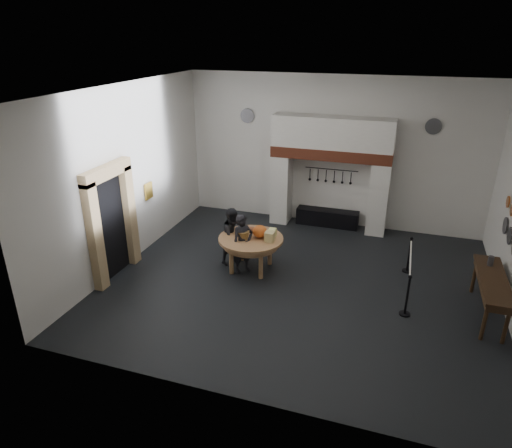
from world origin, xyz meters
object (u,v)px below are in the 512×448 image
(iron_range, at_px, (327,218))
(visitor_near, at_px, (243,244))
(visitor_far, at_px, (233,236))
(barrier_post_near, at_px, (407,296))
(barrier_post_far, at_px, (409,255))
(side_table, at_px, (493,280))
(work_table, at_px, (251,239))

(iron_range, height_order, visitor_near, visitor_near)
(visitor_far, bearing_deg, iron_range, -6.86)
(barrier_post_near, xyz_separation_m, barrier_post_far, (0.00, 2.00, 0.00))
(iron_range, xyz_separation_m, side_table, (4.10, -3.81, 0.62))
(work_table, relative_size, barrier_post_far, 1.80)
(iron_range, xyz_separation_m, barrier_post_far, (2.46, -2.33, 0.20))
(work_table, height_order, side_table, side_table)
(visitor_near, height_order, barrier_post_near, visitor_near)
(iron_range, height_order, barrier_post_near, barrier_post_near)
(iron_range, bearing_deg, visitor_near, -112.45)
(iron_range, xyz_separation_m, barrier_post_near, (2.46, -4.33, 0.20))
(visitor_far, bearing_deg, visitor_near, -111.34)
(side_table, distance_m, barrier_post_near, 1.77)
(side_table, bearing_deg, visitor_near, 177.89)
(work_table, bearing_deg, visitor_far, 157.93)
(iron_range, relative_size, visitor_near, 1.25)
(barrier_post_far, bearing_deg, iron_range, 136.57)
(visitor_far, distance_m, barrier_post_far, 4.45)
(visitor_near, bearing_deg, iron_range, 19.03)
(iron_range, relative_size, barrier_post_far, 2.11)
(work_table, bearing_deg, visitor_near, -131.14)
(barrier_post_near, bearing_deg, work_table, 166.70)
(work_table, height_order, visitor_far, visitor_far)
(work_table, bearing_deg, iron_range, 68.72)
(side_table, xyz_separation_m, barrier_post_near, (-1.64, -0.52, -0.42))
(iron_range, relative_size, visitor_far, 1.27)
(barrier_post_far, bearing_deg, visitor_near, -162.06)
(visitor_near, bearing_deg, work_table, 0.34)
(side_table, height_order, barrier_post_near, same)
(visitor_far, distance_m, side_table, 6.02)
(visitor_near, distance_m, barrier_post_far, 4.16)
(work_table, relative_size, visitor_far, 1.08)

